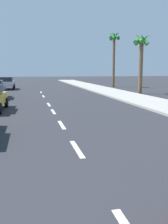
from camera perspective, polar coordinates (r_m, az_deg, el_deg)
name	(u,v)px	position (r m, az deg, el deg)	size (l,w,h in m)	color
ground_plane	(48,104)	(18.83, -8.06, 1.87)	(160.00, 160.00, 0.00)	#2D2D33
sidewalk_strip	(133,97)	(22.62, 11.00, 3.22)	(3.60, 80.00, 0.14)	#B2ADA3
lane_stripe_2	(77,149)	(8.01, -1.61, -8.24)	(0.16, 1.80, 0.01)	white
lane_stripe_3	(62,125)	(11.46, -5.04, -2.88)	(0.16, 1.80, 0.01)	white
lane_stripe_4	(53,112)	(15.12, -6.91, 0.08)	(0.16, 1.80, 0.01)	white
lane_stripe_5	(49,105)	(18.29, -7.92, 1.67)	(0.16, 1.80, 0.01)	white
lane_stripe_6	(43,96)	(24.21, -9.08, 3.51)	(0.16, 1.80, 0.01)	white
lane_stripe_7	(41,92)	(28.68, -9.65, 4.39)	(0.16, 1.80, 0.01)	white
parked_car_silver	(6,83)	(34.03, -17.03, 6.29)	(2.00, 4.30, 1.57)	#B7BABF
palm_tree_far	(141,48)	(27.05, 12.75, 13.73)	(1.88, 1.80, 6.25)	brown
palm_tree_distant	(114,45)	(37.30, 6.75, 14.72)	(1.85, 1.88, 7.89)	brown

